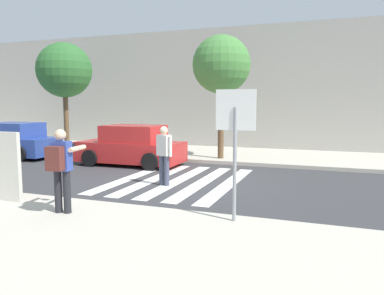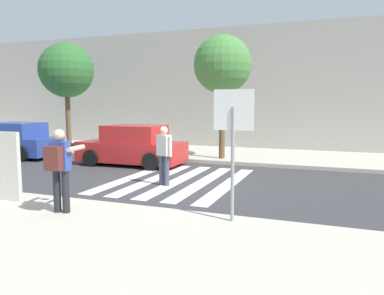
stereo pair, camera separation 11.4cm
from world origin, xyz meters
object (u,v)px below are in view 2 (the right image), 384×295
(photographer_with_backpack, at_px, (59,163))
(parked_car_red, at_px, (132,146))
(stop_sign, at_px, (233,126))
(advertising_board, at_px, (1,166))
(parked_car_blue, at_px, (15,141))
(street_tree_west, at_px, (66,71))
(pedestrian_crossing, at_px, (164,152))
(street_tree_center, at_px, (223,65))

(photographer_with_backpack, distance_m, parked_car_red, 6.92)
(stop_sign, height_order, photographer_with_backpack, stop_sign)
(stop_sign, bearing_deg, parked_car_red, 133.37)
(photographer_with_backpack, bearing_deg, advertising_board, 169.45)
(stop_sign, relative_size, photographer_with_backpack, 1.45)
(stop_sign, bearing_deg, advertising_board, -176.18)
(parked_car_blue, bearing_deg, stop_sign, -27.02)
(stop_sign, xyz_separation_m, street_tree_west, (-10.48, 8.25, 2.00))
(pedestrian_crossing, bearing_deg, stop_sign, -46.32)
(pedestrian_crossing, relative_size, street_tree_west, 0.33)
(pedestrian_crossing, height_order, street_tree_center, street_tree_center)
(parked_car_red, xyz_separation_m, street_tree_west, (-4.96, 2.41, 3.23))
(street_tree_center, bearing_deg, parked_car_red, -145.97)
(parked_car_blue, bearing_deg, parked_car_red, 0.00)
(parked_car_blue, distance_m, parked_car_red, 5.94)
(street_tree_center, bearing_deg, parked_car_blue, -167.22)
(parked_car_blue, height_order, advertising_board, advertising_board)
(advertising_board, bearing_deg, photographer_with_backpack, -10.55)
(parked_car_red, bearing_deg, pedestrian_crossing, -46.94)
(stop_sign, height_order, pedestrian_crossing, stop_sign)
(advertising_board, bearing_deg, street_tree_west, 120.41)
(photographer_with_backpack, xyz_separation_m, street_tree_west, (-7.05, 8.99, 2.79))
(pedestrian_crossing, relative_size, parked_car_blue, 0.42)
(stop_sign, bearing_deg, street_tree_center, 107.72)
(advertising_board, bearing_deg, pedestrian_crossing, 51.78)
(stop_sign, xyz_separation_m, photographer_with_backpack, (-3.43, -0.73, -0.79))
(pedestrian_crossing, relative_size, advertising_board, 1.08)
(pedestrian_crossing, height_order, parked_car_red, pedestrian_crossing)
(pedestrian_crossing, distance_m, street_tree_center, 5.74)
(parked_car_blue, xyz_separation_m, parked_car_red, (5.94, 0.00, 0.00))
(photographer_with_backpack, height_order, street_tree_center, street_tree_center)
(photographer_with_backpack, relative_size, parked_car_red, 0.42)
(street_tree_center, xyz_separation_m, advertising_board, (-2.91, -8.24, -2.96))
(stop_sign, distance_m, parked_car_red, 8.14)
(photographer_with_backpack, distance_m, pedestrian_crossing, 3.74)
(street_tree_west, distance_m, street_tree_center, 7.98)
(pedestrian_crossing, bearing_deg, advertising_board, -128.22)
(street_tree_west, bearing_deg, photographer_with_backpack, -51.88)
(pedestrian_crossing, bearing_deg, parked_car_red, 133.06)
(parked_car_red, xyz_separation_m, advertising_board, (0.10, -6.21, 0.21))
(parked_car_blue, xyz_separation_m, street_tree_west, (0.98, 2.41, 3.23))
(pedestrian_crossing, xyz_separation_m, parked_car_blue, (-8.65, 2.90, -0.25))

